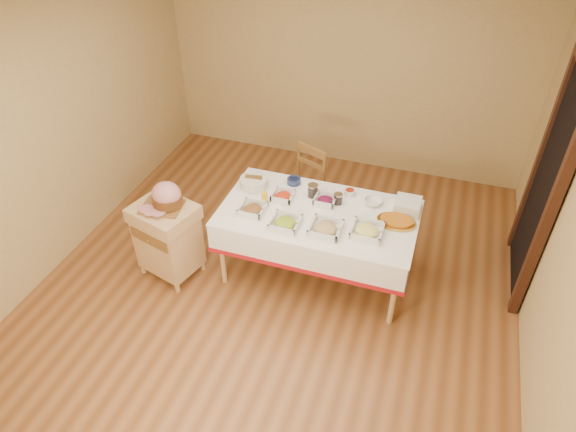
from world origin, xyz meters
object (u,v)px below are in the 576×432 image
at_px(mustard_bottle, 265,198).
at_px(plate_stack, 408,206).
at_px(dining_table, 318,226).
at_px(preserve_jar_left, 313,191).
at_px(butcher_cart, 168,236).
at_px(bread_basket, 254,182).
at_px(ham_on_board, 166,197).
at_px(brass_platter, 396,221).
at_px(preserve_jar_right, 338,199).
at_px(dining_chair, 302,188).

height_order(mustard_bottle, plate_stack, mustard_bottle).
distance_m(mustard_bottle, plate_stack, 1.33).
relative_size(dining_table, preserve_jar_left, 13.95).
relative_size(butcher_cart, bread_basket, 2.89).
distance_m(ham_on_board, preserve_jar_left, 1.38).
xyz_separation_m(dining_table, bread_basket, (-0.72, 0.20, 0.21)).
bearing_deg(bread_basket, ham_on_board, -135.16).
bearing_deg(bread_basket, dining_table, -15.35).
height_order(ham_on_board, brass_platter, ham_on_board).
bearing_deg(ham_on_board, plate_stack, 18.52).
bearing_deg(mustard_bottle, bread_basket, 129.83).
bearing_deg(ham_on_board, preserve_jar_right, 22.45).
relative_size(butcher_cart, dining_chair, 0.86).
xyz_separation_m(butcher_cart, preserve_jar_right, (1.51, 0.64, 0.35)).
xyz_separation_m(butcher_cart, mustard_bottle, (0.86, 0.40, 0.38)).
xyz_separation_m(dining_chair, brass_platter, (1.08, -0.65, 0.30)).
relative_size(mustard_bottle, bread_basket, 0.62).
bearing_deg(brass_platter, bread_basket, 174.84).
bearing_deg(dining_table, bread_basket, 164.65).
bearing_deg(preserve_jar_left, butcher_cart, -151.60).
xyz_separation_m(dining_table, ham_on_board, (-1.34, -0.42, 0.31)).
height_order(butcher_cart, brass_platter, brass_platter).
height_order(mustard_bottle, brass_platter, mustard_bottle).
bearing_deg(bread_basket, butcher_cart, -135.52).
xyz_separation_m(ham_on_board, preserve_jar_left, (1.21, 0.65, -0.09)).
relative_size(dining_table, plate_stack, 7.82).
relative_size(preserve_jar_right, mustard_bottle, 0.63).
relative_size(dining_table, preserve_jar_right, 16.78).
distance_m(ham_on_board, mustard_bottle, 0.90).
distance_m(butcher_cart, mustard_bottle, 1.02).
distance_m(dining_table, dining_chair, 0.82).
bearing_deg(butcher_cart, plate_stack, 18.95).
xyz_separation_m(dining_chair, preserve_jar_right, (0.51, -0.52, 0.33)).
xyz_separation_m(butcher_cart, brass_platter, (2.08, 0.52, 0.33)).
distance_m(preserve_jar_right, bread_basket, 0.86).
distance_m(ham_on_board, bread_basket, 0.88).
xyz_separation_m(preserve_jar_right, mustard_bottle, (-0.65, -0.24, 0.03)).
relative_size(dining_chair, ham_on_board, 2.39).
relative_size(ham_on_board, mustard_bottle, 2.26).
relative_size(butcher_cart, brass_platter, 2.27).
relative_size(plate_stack, brass_platter, 0.66).
distance_m(dining_chair, plate_stack, 1.27).
xyz_separation_m(preserve_jar_left, brass_platter, (0.83, -0.16, -0.04)).
bearing_deg(preserve_jar_left, brass_platter, -10.98).
bearing_deg(preserve_jar_left, plate_stack, 3.88).
bearing_deg(dining_chair, mustard_bottle, -100.26).
distance_m(preserve_jar_right, brass_platter, 0.59).
distance_m(preserve_jar_left, mustard_bottle, 0.48).
height_order(ham_on_board, bread_basket, ham_on_board).
distance_m(butcher_cart, preserve_jar_left, 1.47).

